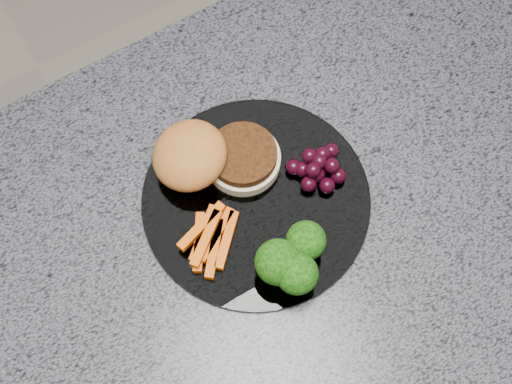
% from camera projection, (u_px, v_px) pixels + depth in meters
% --- Properties ---
extents(room, '(4.02, 4.02, 2.70)m').
position_uv_depth(room, '(104.00, 27.00, 0.36)').
color(room, '#A19987').
rests_on(room, ground).
extents(island_cabinet, '(1.20, 0.60, 0.86)m').
position_uv_depth(island_cabinet, '(210.00, 354.00, 1.21)').
color(island_cabinet, brown).
rests_on(island_cabinet, ground).
extents(countertop, '(1.20, 0.60, 0.04)m').
position_uv_depth(countertop, '(187.00, 281.00, 0.79)').
color(countertop, '#555560').
rests_on(countertop, island_cabinet).
extents(plate, '(0.26, 0.26, 0.01)m').
position_uv_depth(plate, '(256.00, 200.00, 0.81)').
color(plate, white).
rests_on(plate, countertop).
extents(burger, '(0.16, 0.13, 0.05)m').
position_uv_depth(burger, '(209.00, 158.00, 0.80)').
color(burger, beige).
rests_on(burger, plate).
extents(carrot_sticks, '(0.08, 0.08, 0.02)m').
position_uv_depth(carrot_sticks, '(210.00, 238.00, 0.78)').
color(carrot_sticks, '#D75103').
rests_on(carrot_sticks, plate).
extents(broccoli, '(0.08, 0.07, 0.06)m').
position_uv_depth(broccoli, '(292.00, 260.00, 0.74)').
color(broccoli, olive).
rests_on(broccoli, plate).
extents(grape_bunch, '(0.07, 0.06, 0.03)m').
position_uv_depth(grape_bunch, '(319.00, 167.00, 0.81)').
color(grape_bunch, black).
rests_on(grape_bunch, plate).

